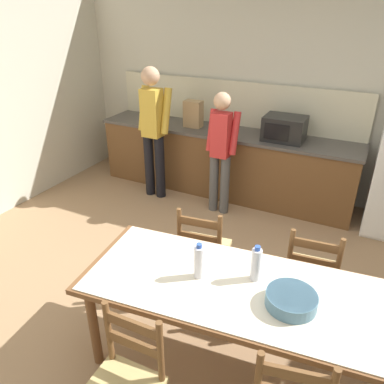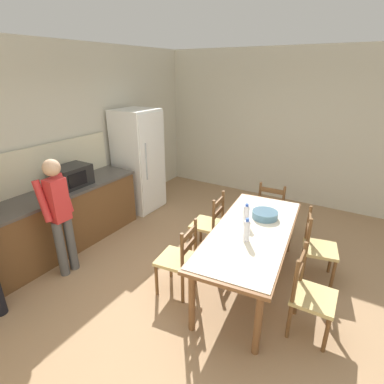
{
  "view_description": "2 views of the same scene",
  "coord_description": "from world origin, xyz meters",
  "px_view_note": "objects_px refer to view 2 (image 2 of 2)",
  "views": [
    {
      "loc": [
        0.9,
        -2.31,
        2.46
      ],
      "look_at": [
        -0.33,
        0.13,
        1.07
      ],
      "focal_mm": 35.0,
      "sensor_mm": 36.0,
      "label": 1
    },
    {
      "loc": [
        -2.7,
        -1.43,
        2.49
      ],
      "look_at": [
        -0.04,
        0.19,
        1.22
      ],
      "focal_mm": 28.0,
      "sensor_mm": 36.0,
      "label": 2
    }
  ],
  "objects_px": {
    "chair_head_end": "(272,209)",
    "chair_side_near_left": "(310,295)",
    "bottle_off_centre": "(246,215)",
    "person_at_counter": "(59,212)",
    "refrigerator": "(139,161)",
    "bottle_near_centre": "(247,231)",
    "chair_side_near_right": "(317,248)",
    "chair_side_far_right": "(209,224)",
    "microwave": "(72,176)",
    "serving_bowl": "(265,214)",
    "dining_table": "(252,236)",
    "chair_side_far_left": "(179,259)"
  },
  "relations": [
    {
      "from": "chair_side_far_right",
      "to": "bottle_off_centre",
      "type": "bearing_deg",
      "value": 59.57
    },
    {
      "from": "refrigerator",
      "to": "microwave",
      "type": "height_order",
      "value": "refrigerator"
    },
    {
      "from": "refrigerator",
      "to": "chair_side_near_right",
      "type": "relative_size",
      "value": 2.05
    },
    {
      "from": "refrigerator",
      "to": "chair_side_far_right",
      "type": "xyz_separation_m",
      "value": [
        -0.67,
        -1.85,
        -0.49
      ]
    },
    {
      "from": "chair_head_end",
      "to": "chair_side_near_left",
      "type": "relative_size",
      "value": 1.0
    },
    {
      "from": "refrigerator",
      "to": "bottle_near_centre",
      "type": "distance_m",
      "value": 2.97
    },
    {
      "from": "refrigerator",
      "to": "chair_side_near_right",
      "type": "height_order",
      "value": "refrigerator"
    },
    {
      "from": "dining_table",
      "to": "chair_head_end",
      "type": "distance_m",
      "value": 1.37
    },
    {
      "from": "refrigerator",
      "to": "microwave",
      "type": "distance_m",
      "value": 1.45
    },
    {
      "from": "microwave",
      "to": "chair_side_far_left",
      "type": "relative_size",
      "value": 0.55
    },
    {
      "from": "refrigerator",
      "to": "chair_side_far_left",
      "type": "height_order",
      "value": "refrigerator"
    },
    {
      "from": "chair_side_near_right",
      "to": "person_at_counter",
      "type": "relative_size",
      "value": 0.59
    },
    {
      "from": "chair_side_near_right",
      "to": "person_at_counter",
      "type": "height_order",
      "value": "person_at_counter"
    },
    {
      "from": "refrigerator",
      "to": "dining_table",
      "type": "distance_m",
      "value": 2.84
    },
    {
      "from": "chair_head_end",
      "to": "chair_side_near_right",
      "type": "xyz_separation_m",
      "value": [
        -0.79,
        -0.82,
        0.0
      ]
    },
    {
      "from": "microwave",
      "to": "chair_head_end",
      "type": "height_order",
      "value": "microwave"
    },
    {
      "from": "chair_side_near_right",
      "to": "person_at_counter",
      "type": "bearing_deg",
      "value": 107.18
    },
    {
      "from": "bottle_near_centre",
      "to": "chair_head_end",
      "type": "bearing_deg",
      "value": 6.36
    },
    {
      "from": "bottle_near_centre",
      "to": "serving_bowl",
      "type": "xyz_separation_m",
      "value": [
        0.63,
        0.0,
        -0.07
      ]
    },
    {
      "from": "bottle_near_centre",
      "to": "chair_side_near_left",
      "type": "relative_size",
      "value": 0.3
    },
    {
      "from": "chair_side_near_right",
      "to": "refrigerator",
      "type": "bearing_deg",
      "value": 69.21
    },
    {
      "from": "bottle_near_centre",
      "to": "bottle_off_centre",
      "type": "xyz_separation_m",
      "value": [
        0.35,
        0.15,
        0.0
      ]
    },
    {
      "from": "bottle_off_centre",
      "to": "serving_bowl",
      "type": "bearing_deg",
      "value": -27.0
    },
    {
      "from": "chair_side_near_left",
      "to": "person_at_counter",
      "type": "height_order",
      "value": "person_at_counter"
    },
    {
      "from": "microwave",
      "to": "dining_table",
      "type": "xyz_separation_m",
      "value": [
        0.37,
        -2.64,
        -0.38
      ]
    },
    {
      "from": "chair_head_end",
      "to": "chair_side_near_right",
      "type": "height_order",
      "value": "same"
    },
    {
      "from": "refrigerator",
      "to": "bottle_near_centre",
      "type": "relative_size",
      "value": 6.89
    },
    {
      "from": "dining_table",
      "to": "serving_bowl",
      "type": "bearing_deg",
      "value": -3.69
    },
    {
      "from": "chair_side_near_left",
      "to": "chair_side_far_left",
      "type": "bearing_deg",
      "value": 94.84
    },
    {
      "from": "chair_side_near_left",
      "to": "serving_bowl",
      "type": "bearing_deg",
      "value": 42.91
    },
    {
      "from": "chair_head_end",
      "to": "chair_side_near_left",
      "type": "xyz_separation_m",
      "value": [
        -1.72,
        -0.92,
        0.0
      ]
    },
    {
      "from": "bottle_near_centre",
      "to": "dining_table",
      "type": "bearing_deg",
      "value": 6.28
    },
    {
      "from": "dining_table",
      "to": "chair_head_end",
      "type": "xyz_separation_m",
      "value": [
        1.34,
        0.15,
        -0.24
      ]
    },
    {
      "from": "chair_side_near_right",
      "to": "bottle_near_centre",
      "type": "bearing_deg",
      "value": 129.79
    },
    {
      "from": "bottle_off_centre",
      "to": "person_at_counter",
      "type": "relative_size",
      "value": 0.17
    },
    {
      "from": "bottle_near_centre",
      "to": "chair_side_far_left",
      "type": "height_order",
      "value": "bottle_near_centre"
    },
    {
      "from": "chair_side_far_right",
      "to": "chair_side_near_left",
      "type": "xyz_separation_m",
      "value": [
        -0.78,
        -1.54,
        0.0
      ]
    },
    {
      "from": "serving_bowl",
      "to": "bottle_off_centre",
      "type": "bearing_deg",
      "value": 153.0
    },
    {
      "from": "chair_side_near_right",
      "to": "person_at_counter",
      "type": "distance_m",
      "value": 3.22
    },
    {
      "from": "refrigerator",
      "to": "chair_side_near_left",
      "type": "distance_m",
      "value": 3.73
    },
    {
      "from": "microwave",
      "to": "chair_side_far_right",
      "type": "xyz_separation_m",
      "value": [
        0.77,
        -1.87,
        -0.62
      ]
    },
    {
      "from": "bottle_off_centre",
      "to": "chair_side_far_right",
      "type": "relative_size",
      "value": 0.3
    },
    {
      "from": "serving_bowl",
      "to": "chair_side_near_right",
      "type": "height_order",
      "value": "chair_side_near_right"
    },
    {
      "from": "microwave",
      "to": "dining_table",
      "type": "bearing_deg",
      "value": -81.94
    },
    {
      "from": "chair_side_near_right",
      "to": "chair_side_far_left",
      "type": "bearing_deg",
      "value": 117.51
    },
    {
      "from": "chair_side_near_left",
      "to": "person_at_counter",
      "type": "xyz_separation_m",
      "value": [
        -0.61,
        2.9,
        0.43
      ]
    },
    {
      "from": "chair_side_far_left",
      "to": "chair_head_end",
      "type": "xyz_separation_m",
      "value": [
        1.88,
        -0.52,
        0.0
      ]
    },
    {
      "from": "bottle_off_centre",
      "to": "person_at_counter",
      "type": "bearing_deg",
      "value": 118.63
    },
    {
      "from": "serving_bowl",
      "to": "person_at_counter",
      "type": "height_order",
      "value": "person_at_counter"
    },
    {
      "from": "person_at_counter",
      "to": "chair_side_far_right",
      "type": "bearing_deg",
      "value": -134.18
    }
  ]
}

